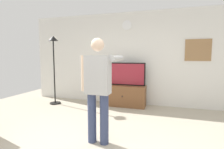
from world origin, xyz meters
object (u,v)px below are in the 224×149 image
(floor_lamp, at_px, (54,56))
(person_standing_nearer_lamp, at_px, (98,85))
(television, at_px, (125,74))
(tv_stand, at_px, (124,96))
(framed_picture, at_px, (198,50))
(wall_clock, at_px, (127,25))

(floor_lamp, height_order, person_standing_nearer_lamp, floor_lamp)
(floor_lamp, bearing_deg, television, 11.99)
(tv_stand, distance_m, television, 0.62)
(tv_stand, distance_m, framed_picture, 2.33)
(television, bearing_deg, person_standing_nearer_lamp, -87.53)
(tv_stand, xyz_separation_m, floor_lamp, (-2.04, -0.39, 1.14))
(tv_stand, relative_size, person_standing_nearer_lamp, 0.71)
(tv_stand, xyz_separation_m, person_standing_nearer_lamp, (0.10, -2.24, 0.67))
(tv_stand, height_order, framed_picture, framed_picture)
(television, relative_size, floor_lamp, 0.58)
(tv_stand, bearing_deg, person_standing_nearer_lamp, -87.48)
(floor_lamp, bearing_deg, wall_clock, 18.34)
(television, relative_size, wall_clock, 4.23)
(wall_clock, xyz_separation_m, person_standing_nearer_lamp, (0.10, -2.53, -1.36))
(tv_stand, bearing_deg, television, 90.00)
(framed_picture, xyz_separation_m, floor_lamp, (-3.96, -0.68, -0.15))
(television, height_order, framed_picture, framed_picture)
(framed_picture, bearing_deg, floor_lamp, -170.22)
(wall_clock, xyz_separation_m, framed_picture, (1.92, 0.00, -0.74))
(tv_stand, bearing_deg, floor_lamp, -169.26)
(wall_clock, height_order, floor_lamp, wall_clock)
(framed_picture, height_order, floor_lamp, floor_lamp)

